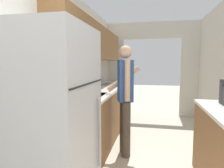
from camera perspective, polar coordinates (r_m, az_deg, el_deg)
name	(u,v)px	position (r m, az deg, el deg)	size (l,w,h in m)	color
wall_left	(76,60)	(3.24, -10.16, 6.70)	(0.38, 6.95, 2.50)	silver
wall_far_with_doorway	(151,63)	(5.51, 11.21, 6.02)	(2.81, 0.06, 2.50)	silver
counter_left	(99,115)	(3.69, -3.65, -8.93)	(0.62, 3.34, 0.93)	brown
refrigerator	(51,125)	(1.89, -17.12, -11.20)	(0.74, 0.83, 1.73)	#B7B7BC
range_oven	(111,104)	(4.69, -0.16, -5.61)	(0.66, 0.74, 1.07)	#B7B7BC
person	(125,97)	(3.04, 3.79, -3.76)	(0.53, 0.45, 1.67)	#4C4238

